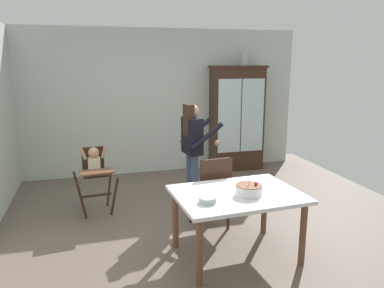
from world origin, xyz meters
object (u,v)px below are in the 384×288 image
object	(u,v)px
china_cabinet	(237,118)
dining_chair_far_side	(213,188)
birthday_cake	(249,190)
high_chair_with_toddler	(95,168)
serving_bowl	(208,200)
adult_person	(193,143)
ceramic_vase	(245,59)
dining_table	(237,201)

from	to	relation	value
china_cabinet	dining_chair_far_side	xyz separation A→B (m)	(-1.32, -2.47, -0.46)
dining_chair_far_side	birthday_cake	bearing A→B (deg)	93.21
high_chair_with_toddler	serving_bowl	size ratio (longest dim) A/B	5.28
high_chair_with_toddler	adult_person	size ratio (longest dim) A/B	0.62
china_cabinet	birthday_cake	distance (m)	3.47
birthday_cake	ceramic_vase	bearing A→B (deg)	68.12
adult_person	ceramic_vase	bearing A→B (deg)	-48.75
china_cabinet	dining_table	distance (m)	3.44
dining_table	dining_chair_far_side	distance (m)	0.71
ceramic_vase	dining_table	distance (m)	3.79
birthday_cake	dining_chair_far_side	xyz separation A→B (m)	(-0.14, 0.79, -0.24)
ceramic_vase	adult_person	size ratio (longest dim) A/B	0.18
china_cabinet	birthday_cake	size ratio (longest dim) A/B	7.23
high_chair_with_toddler	dining_table	distance (m)	2.21
china_cabinet	adult_person	distance (m)	2.18
adult_person	birthday_cake	bearing A→B (deg)	179.23
china_cabinet	adult_person	bearing A→B (deg)	-128.86
adult_person	serving_bowl	bearing A→B (deg)	162.16
ceramic_vase	high_chair_with_toddler	bearing A→B (deg)	-152.14
high_chair_with_toddler	birthday_cake	bearing A→B (deg)	-54.25
birthday_cake	serving_bowl	world-z (taller)	birthday_cake
ceramic_vase	serving_bowl	distance (m)	4.05
birthday_cake	dining_chair_far_side	distance (m)	0.84
ceramic_vase	dining_chair_far_side	bearing A→B (deg)	-120.32
adult_person	dining_chair_far_side	world-z (taller)	adult_person
ceramic_vase	adult_person	xyz separation A→B (m)	(-1.49, -1.70, -1.18)
birthday_cake	serving_bowl	bearing A→B (deg)	-169.23
china_cabinet	birthday_cake	bearing A→B (deg)	-109.94
high_chair_with_toddler	serving_bowl	xyz separation A→B (m)	(1.07, -1.84, 0.11)
adult_person	dining_table	bearing A→B (deg)	175.89
china_cabinet	serving_bowl	size ratio (longest dim) A/B	11.25
dining_table	dining_chair_far_side	xyz separation A→B (m)	(-0.04, 0.71, -0.09)
ceramic_vase	high_chair_with_toddler	distance (m)	3.57
adult_person	dining_chair_far_side	distance (m)	0.88
ceramic_vase	serving_bowl	world-z (taller)	ceramic_vase
ceramic_vase	birthday_cake	world-z (taller)	ceramic_vase
dining_table	dining_chair_far_side	bearing A→B (deg)	93.10
birthday_cake	serving_bowl	size ratio (longest dim) A/B	1.56
serving_bowl	high_chair_with_toddler	bearing A→B (deg)	120.16
china_cabinet	ceramic_vase	world-z (taller)	ceramic_vase
adult_person	birthday_cake	size ratio (longest dim) A/B	5.47
dining_table	dining_chair_far_side	size ratio (longest dim) A/B	1.45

